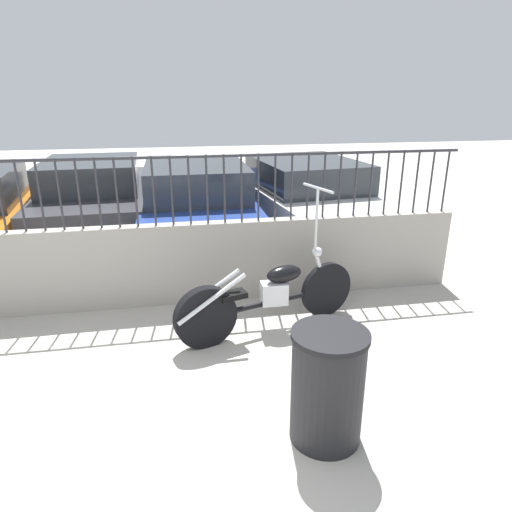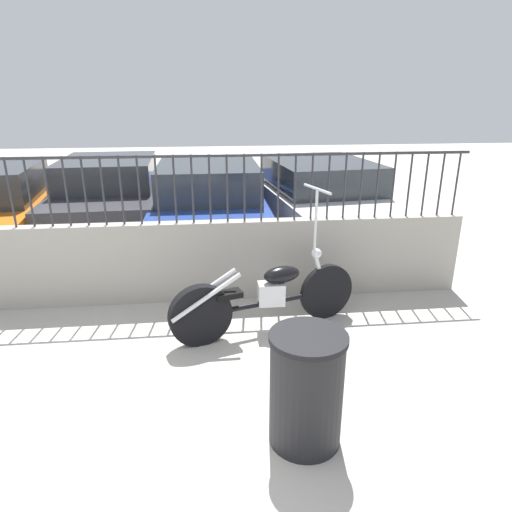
% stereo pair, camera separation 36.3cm
% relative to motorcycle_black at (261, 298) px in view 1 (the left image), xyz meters
% --- Properties ---
extents(low_wall, '(8.07, 0.18, 0.99)m').
position_rel_motorcycle_black_xyz_m(low_wall, '(-1.37, 0.93, 0.10)').
color(low_wall, '#9E998E').
rests_on(low_wall, ground_plane).
extents(fence_railing, '(8.07, 0.04, 0.79)m').
position_rel_motorcycle_black_xyz_m(fence_railing, '(-1.37, 0.93, 1.13)').
color(fence_railing, '#2D2D33').
rests_on(fence_railing, low_wall).
extents(motorcycle_black, '(2.06, 0.82, 1.53)m').
position_rel_motorcycle_black_xyz_m(motorcycle_black, '(0.00, 0.00, 0.00)').
color(motorcycle_black, black).
rests_on(motorcycle_black, ground_plane).
extents(trash_bin, '(0.55, 0.55, 0.88)m').
position_rel_motorcycle_black_xyz_m(trash_bin, '(0.16, -1.66, 0.05)').
color(trash_bin, black).
rests_on(trash_bin, ground_plane).
extents(car_dark_grey, '(1.89, 4.22, 1.36)m').
position_rel_motorcycle_black_xyz_m(car_dark_grey, '(-2.22, 4.07, 0.29)').
color(car_dark_grey, black).
rests_on(car_dark_grey, ground_plane).
extents(car_blue, '(1.77, 4.55, 1.36)m').
position_rel_motorcycle_black_xyz_m(car_blue, '(-0.47, 3.39, 0.29)').
color(car_blue, black).
rests_on(car_blue, ground_plane).
extents(car_white, '(2.30, 4.61, 1.34)m').
position_rel_motorcycle_black_xyz_m(car_white, '(1.45, 3.57, 0.28)').
color(car_white, black).
rests_on(car_white, ground_plane).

